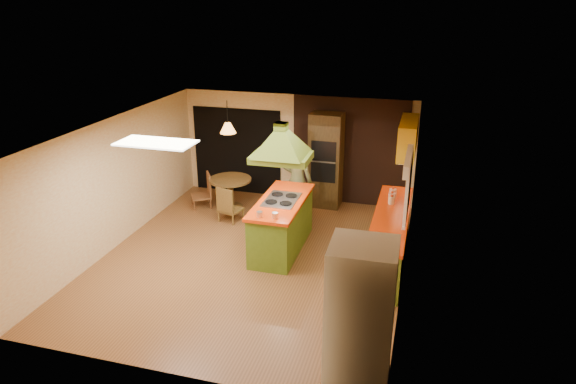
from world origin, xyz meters
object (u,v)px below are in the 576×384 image
(dining_table, at_px, (230,188))
(refrigerator, at_px, (360,316))
(wall_oven, at_px, (326,160))
(kitchen_island, at_px, (282,224))
(canister_large, at_px, (392,198))
(man, at_px, (297,181))

(dining_table, bearing_deg, refrigerator, -53.27)
(wall_oven, bearing_deg, kitchen_island, -96.78)
(dining_table, bearing_deg, wall_oven, 20.98)
(kitchen_island, distance_m, canister_large, 2.16)
(wall_oven, bearing_deg, dining_table, -157.35)
(refrigerator, height_order, dining_table, refrigerator)
(refrigerator, relative_size, canister_large, 9.98)
(man, relative_size, refrigerator, 0.94)
(kitchen_island, height_order, wall_oven, wall_oven)
(refrigerator, xyz_separation_m, dining_table, (-3.63, 4.87, -0.46))
(refrigerator, xyz_separation_m, canister_large, (0.05, 3.90, 0.05))
(refrigerator, bearing_deg, kitchen_island, 119.58)
(canister_large, bearing_deg, dining_table, 165.22)
(kitchen_island, distance_m, refrigerator, 3.81)
(man, bearing_deg, dining_table, -0.64)
(man, xyz_separation_m, refrigerator, (1.99, -4.61, 0.06))
(wall_oven, bearing_deg, refrigerator, -72.65)
(refrigerator, height_order, wall_oven, wall_oven)
(man, bearing_deg, wall_oven, -103.40)
(man, relative_size, dining_table, 1.90)
(refrigerator, height_order, canister_large, refrigerator)
(refrigerator, bearing_deg, man, 112.00)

